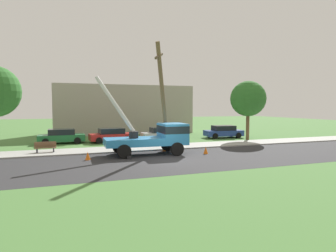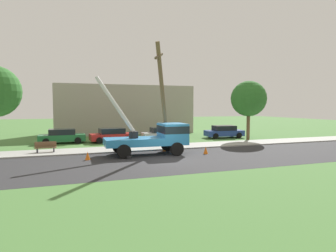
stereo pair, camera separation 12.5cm
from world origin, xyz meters
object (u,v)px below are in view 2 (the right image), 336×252
(park_bench, at_px, (46,147))
(roadside_tree_near, at_px, (249,99))
(traffic_cone_ahead, at_px, (206,150))
(traffic_cone_curbside, at_px, (165,148))
(parked_sedan_green, at_px, (62,136))
(utility_truck, at_px, (156,136))
(traffic_cone_behind, at_px, (88,156))
(parked_sedan_red, at_px, (112,135))
(parked_sedan_blue, at_px, (224,132))
(leaning_utility_pole, at_px, (163,97))
(parked_sedan_silver, at_px, (163,134))

(park_bench, relative_size, roadside_tree_near, 0.25)
(traffic_cone_ahead, height_order, traffic_cone_curbside, same)
(parked_sedan_green, bearing_deg, traffic_cone_curbside, -45.97)
(utility_truck, distance_m, traffic_cone_curbside, 1.96)
(traffic_cone_ahead, distance_m, parked_sedan_green, 14.92)
(traffic_cone_ahead, bearing_deg, traffic_cone_behind, 177.09)
(parked_sedan_red, xyz_separation_m, parked_sedan_blue, (12.94, -0.35, 0.00))
(traffic_cone_behind, xyz_separation_m, parked_sedan_red, (3.19, 9.58, 0.43))
(traffic_cone_ahead, bearing_deg, parked_sedan_green, 134.55)
(traffic_cone_ahead, bearing_deg, parked_sedan_blue, 52.98)
(leaning_utility_pole, distance_m, roadside_tree_near, 12.46)
(traffic_cone_behind, distance_m, traffic_cone_curbside, 6.61)
(traffic_cone_behind, height_order, parked_sedan_silver, parked_sedan_silver)
(park_bench, bearing_deg, parked_sedan_silver, 23.74)
(parked_sedan_green, bearing_deg, utility_truck, -53.88)
(parked_sedan_green, height_order, park_bench, parked_sedan_green)
(leaning_utility_pole, relative_size, park_bench, 5.37)
(utility_truck, distance_m, roadside_tree_near, 13.84)
(leaning_utility_pole, distance_m, parked_sedan_green, 12.09)
(traffic_cone_curbside, bearing_deg, park_bench, 167.01)
(utility_truck, xyz_separation_m, traffic_cone_behind, (-5.22, -0.79, -1.13))
(traffic_cone_curbside, height_order, parked_sedan_red, parked_sedan_red)
(parked_sedan_green, bearing_deg, roadside_tree_near, -11.04)
(parked_sedan_blue, bearing_deg, parked_sedan_red, 178.47)
(traffic_cone_behind, xyz_separation_m, parked_sedan_blue, (16.13, 9.23, 0.43))
(parked_sedan_red, relative_size, park_bench, 2.83)
(traffic_cone_ahead, height_order, parked_sedan_silver, parked_sedan_silver)
(traffic_cone_ahead, height_order, parked_sedan_green, parked_sedan_green)
(traffic_cone_ahead, bearing_deg, traffic_cone_curbside, 136.25)
(park_bench, xyz_separation_m, roadside_tree_near, (20.34, 2.38, 4.01))
(leaning_utility_pole, bearing_deg, traffic_cone_behind, -165.36)
(utility_truck, bearing_deg, parked_sedan_red, 103.01)
(parked_sedan_red, bearing_deg, leaning_utility_pole, -70.59)
(parked_sedan_blue, relative_size, roadside_tree_near, 0.71)
(traffic_cone_curbside, xyz_separation_m, parked_sedan_red, (-3.13, 7.62, 0.43))
(traffic_cone_ahead, xyz_separation_m, roadside_tree_near, (8.65, 6.90, 4.19))
(parked_sedan_red, relative_size, roadside_tree_near, 0.71)
(parked_sedan_green, xyz_separation_m, parked_sedan_red, (4.82, -0.60, 0.00))
(roadside_tree_near, bearing_deg, park_bench, -173.32)
(traffic_cone_curbside, relative_size, parked_sedan_silver, 0.13)
(parked_sedan_green, relative_size, parked_sedan_red, 0.97)
(leaning_utility_pole, bearing_deg, parked_sedan_green, 131.61)
(parked_sedan_green, relative_size, park_bench, 2.75)
(parked_sedan_silver, bearing_deg, traffic_cone_curbside, -107.33)
(parked_sedan_silver, bearing_deg, park_bench, -156.26)
(parked_sedan_green, bearing_deg, parked_sedan_blue, -3.05)
(traffic_cone_curbside, xyz_separation_m, parked_sedan_green, (-7.95, 8.22, 0.43))
(utility_truck, relative_size, roadside_tree_near, 1.05)
(parked_sedan_red, bearing_deg, parked_sedan_blue, -1.53)
(utility_truck, bearing_deg, traffic_cone_behind, -171.44)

